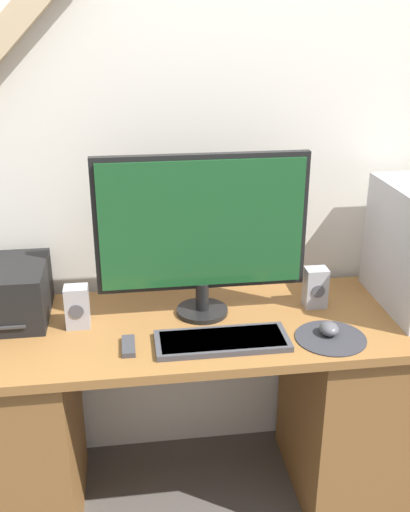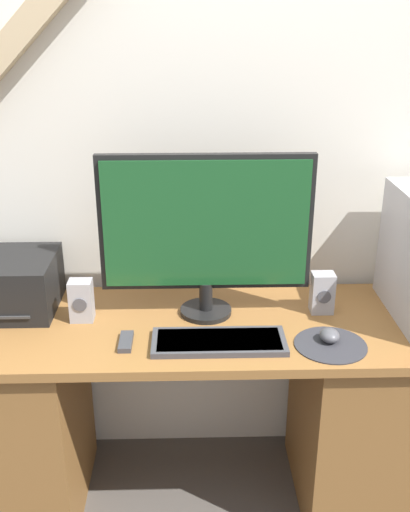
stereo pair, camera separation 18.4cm
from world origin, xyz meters
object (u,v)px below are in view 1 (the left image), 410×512
(speaker_left, at_px, (77,307))
(speaker_right, at_px, (315,288))
(remote_control, at_px, (129,346))
(monitor, at_px, (202,228))
(keyboard, at_px, (222,341))
(mouse, at_px, (329,329))

(speaker_left, xyz_separation_m, speaker_right, (0.79, 0.03, 0.00))
(speaker_left, distance_m, remote_control, 0.23)
(monitor, xyz_separation_m, speaker_right, (0.39, -0.00, -0.23))
(speaker_right, bearing_deg, speaker_left, -177.52)
(speaker_right, distance_m, remote_control, 0.67)
(monitor, height_order, remote_control, monitor)
(keyboard, bearing_deg, remote_control, 177.81)
(monitor, relative_size, keyboard, 1.67)
(mouse, distance_m, speaker_right, 0.21)
(speaker_left, bearing_deg, remote_control, -45.62)
(mouse, bearing_deg, speaker_right, 85.26)
(keyboard, distance_m, remote_control, 0.28)
(mouse, distance_m, speaker_left, 0.79)
(mouse, xyz_separation_m, speaker_left, (-0.77, 0.17, 0.05))
(monitor, height_order, mouse, monitor)
(monitor, distance_m, speaker_right, 0.45)
(speaker_left, relative_size, remote_control, 1.26)
(speaker_left, bearing_deg, keyboard, -21.20)
(remote_control, bearing_deg, keyboard, -2.19)
(monitor, bearing_deg, speaker_left, -174.65)
(keyboard, bearing_deg, mouse, 0.61)
(monitor, distance_m, mouse, 0.50)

